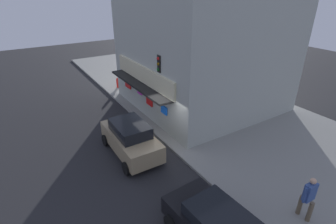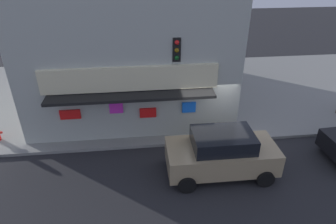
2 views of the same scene
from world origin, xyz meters
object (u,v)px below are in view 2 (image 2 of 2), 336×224
object	(u,v)px
potted_plant_by_doorway	(49,118)
parked_car_tan	(221,153)
traffic_light	(176,71)
trash_can	(162,110)

from	to	relation	value
potted_plant_by_doorway	parked_car_tan	world-z (taller)	parked_car_tan
traffic_light	parked_car_tan	world-z (taller)	traffic_light
trash_can	potted_plant_by_doorway	world-z (taller)	potted_plant_by_doorway
traffic_light	potted_plant_by_doorway	xyz separation A→B (m)	(-5.73, 1.00, -2.45)
traffic_light	trash_can	world-z (taller)	traffic_light
traffic_light	trash_can	size ratio (longest dim) A/B	5.76
trash_can	potted_plant_by_doorway	bearing A→B (deg)	-175.11
traffic_light	potted_plant_by_doorway	world-z (taller)	traffic_light
traffic_light	potted_plant_by_doorway	bearing A→B (deg)	170.14
parked_car_tan	traffic_light	bearing A→B (deg)	116.31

